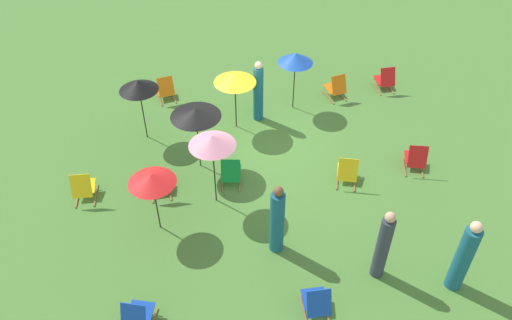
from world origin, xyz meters
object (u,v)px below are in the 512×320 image
deckchair_2 (385,80)px  umbrella_0 (235,78)px  deckchair_4 (165,89)px  deckchair_7 (347,172)px  umbrella_2 (196,113)px  umbrella_3 (152,179)px  deckchair_5 (159,183)px  umbrella_1 (295,58)px  person_1 (277,221)px  person_3 (258,92)px  deckchair_8 (231,173)px  deckchair_0 (336,88)px  person_2 (464,257)px  umbrella_5 (138,85)px  umbrella_4 (212,141)px  deckchair_3 (416,159)px  deckchair_6 (317,302)px  deckchair_1 (137,316)px  deckchair_9 (83,187)px

deckchair_2 → umbrella_0: 5.24m
deckchair_4 → umbrella_0: 2.93m
deckchair_7 → umbrella_2: umbrella_2 is taller
deckchair_7 → umbrella_3: umbrella_3 is taller
deckchair_5 → umbrella_1: bearing=-145.6°
person_1 → person_3: bearing=-17.7°
deckchair_4 → deckchair_8: size_ratio=1.03×
deckchair_0 → deckchair_7: same height
umbrella_3 → person_2: bearing=160.7°
deckchair_4 → person_1: bearing=97.8°
deckchair_2 → umbrella_1: 3.41m
deckchair_5 → umbrella_1: size_ratio=0.45×
umbrella_2 → deckchair_7: bearing=164.9°
deckchair_5 → person_3: (-2.73, -2.95, 0.55)m
deckchair_0 → person_2: bearing=80.2°
deckchair_2 → umbrella_5: bearing=7.3°
deckchair_7 → person_3: size_ratio=0.45×
deckchair_0 → deckchair_8: size_ratio=1.04×
deckchair_4 → person_2: size_ratio=0.45×
deckchair_5 → umbrella_2: (-0.99, -0.98, 1.35)m
deckchair_0 → deckchair_2: (-1.65, -0.31, 0.00)m
umbrella_0 → umbrella_2: 1.95m
umbrella_4 → person_3: bearing=-112.2°
deckchair_2 → umbrella_4: 7.29m
deckchair_3 → umbrella_4: (5.22, 0.67, 1.51)m
deckchair_7 → deckchair_5: bearing=13.6°
deckchair_6 → person_2: (-2.99, -0.41, 0.54)m
deckchair_6 → umbrella_2: 5.37m
person_2 → deckchair_6: bearing=-13.6°
deckchair_1 → deckchair_9: (1.62, -3.69, 0.00)m
deckchair_3 → umbrella_2: (5.60, -0.67, 1.35)m
umbrella_0 → umbrella_3: size_ratio=1.06×
deckchair_7 → deckchair_8: size_ratio=1.02×
deckchair_6 → umbrella_3: umbrella_3 is taller
umbrella_4 → deckchair_6: bearing=119.2°
deckchair_4 → deckchair_9: same height
deckchair_0 → deckchair_9: (7.08, 3.85, 0.00)m
deckchair_0 → umbrella_2: 5.30m
deckchair_0 → deckchair_9: bearing=10.9°
deckchair_5 → deckchair_9: bearing=-7.2°
deckchair_4 → person_2: 9.81m
deckchair_0 → umbrella_5: (5.75, 1.49, 1.35)m
person_2 → person_3: bearing=-82.0°
deckchair_1 → deckchair_9: bearing=-52.8°
deckchair_5 → deckchair_1: bearing=79.2°
deckchair_3 → deckchair_7: 1.92m
deckchair_6 → deckchair_9: (5.08, -3.70, 0.00)m
deckchair_5 → deckchair_6: 4.93m
deckchair_6 → deckchair_3: bearing=-133.1°
person_1 → deckchair_5: bearing=36.4°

